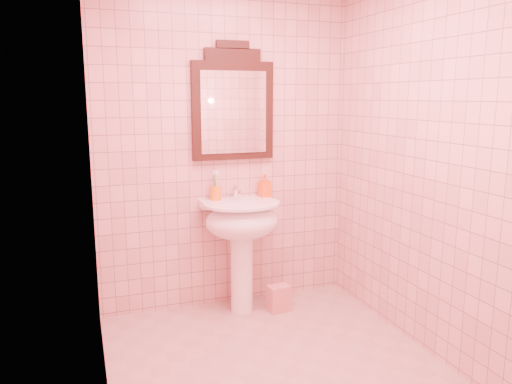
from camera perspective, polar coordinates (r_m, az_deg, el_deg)
name	(u,v)px	position (r m, az deg, el deg)	size (l,w,h in m)	color
floor	(278,368)	(3.26, 2.51, -19.41)	(2.20, 2.20, 0.00)	tan
back_wall	(226,148)	(3.88, -3.48, 5.02)	(2.00, 0.02, 2.50)	#DFA69B
pedestal_sink	(242,228)	(3.78, -1.64, -4.18)	(0.58, 0.58, 0.86)	white
faucet	(236,192)	(3.85, -2.29, 0.03)	(0.04, 0.16, 0.11)	white
mirror	(233,106)	(3.85, -2.65, 9.84)	(0.64, 0.06, 0.89)	black
toothbrush_cup	(216,193)	(3.82, -4.64, -0.10)	(0.09, 0.09, 0.20)	orange
soap_dispenser	(264,185)	(3.93, 0.97, 0.75)	(0.08, 0.08, 0.18)	#DF5512
towel	(279,298)	(3.96, 2.62, -12.04)	(0.17, 0.11, 0.20)	#C3737A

